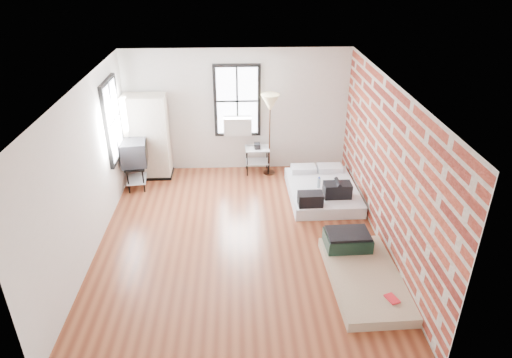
{
  "coord_description": "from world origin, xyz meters",
  "views": [
    {
      "loc": [
        -0.01,
        -6.82,
        4.75
      ],
      "look_at": [
        0.3,
        0.3,
        1.07
      ],
      "focal_mm": 32.0,
      "sensor_mm": 36.0,
      "label": 1
    }
  ],
  "objects_px": {
    "mattress_bare": "(361,268)",
    "wardrobe": "(147,137)",
    "tv_stand": "(134,154)",
    "mattress_main": "(322,190)",
    "side_table": "(257,153)",
    "floor_lamp": "(270,106)"
  },
  "relations": [
    {
      "from": "tv_stand",
      "to": "wardrobe",
      "type": "bearing_deg",
      "value": 59.82
    },
    {
      "from": "mattress_main",
      "to": "mattress_bare",
      "type": "bearing_deg",
      "value": -87.09
    },
    {
      "from": "mattress_bare",
      "to": "side_table",
      "type": "xyz_separation_m",
      "value": [
        -1.48,
        3.8,
        0.36
      ]
    },
    {
      "from": "mattress_bare",
      "to": "wardrobe",
      "type": "relative_size",
      "value": 1.09
    },
    {
      "from": "mattress_main",
      "to": "mattress_bare",
      "type": "distance_m",
      "value": 2.56
    },
    {
      "from": "mattress_main",
      "to": "mattress_bare",
      "type": "xyz_separation_m",
      "value": [
        0.17,
        -2.55,
        -0.03
      ]
    },
    {
      "from": "mattress_bare",
      "to": "floor_lamp",
      "type": "xyz_separation_m",
      "value": [
        -1.21,
        3.73,
        1.49
      ]
    },
    {
      "from": "side_table",
      "to": "floor_lamp",
      "type": "relative_size",
      "value": 0.38
    },
    {
      "from": "wardrobe",
      "to": "tv_stand",
      "type": "bearing_deg",
      "value": -113.59
    },
    {
      "from": "mattress_main",
      "to": "floor_lamp",
      "type": "relative_size",
      "value": 1.01
    },
    {
      "from": "tv_stand",
      "to": "mattress_bare",
      "type": "bearing_deg",
      "value": -44.87
    },
    {
      "from": "mattress_bare",
      "to": "tv_stand",
      "type": "bearing_deg",
      "value": 140.15
    },
    {
      "from": "wardrobe",
      "to": "floor_lamp",
      "type": "bearing_deg",
      "value": -0.26
    },
    {
      "from": "floor_lamp",
      "to": "side_table",
      "type": "bearing_deg",
      "value": 165.58
    },
    {
      "from": "mattress_main",
      "to": "side_table",
      "type": "xyz_separation_m",
      "value": [
        -1.31,
        1.25,
        0.33
      ]
    },
    {
      "from": "wardrobe",
      "to": "floor_lamp",
      "type": "distance_m",
      "value": 2.79
    },
    {
      "from": "mattress_main",
      "to": "tv_stand",
      "type": "height_order",
      "value": "tv_stand"
    },
    {
      "from": "mattress_main",
      "to": "side_table",
      "type": "height_order",
      "value": "side_table"
    },
    {
      "from": "side_table",
      "to": "tv_stand",
      "type": "bearing_deg",
      "value": -167.93
    },
    {
      "from": "wardrobe",
      "to": "mattress_main",
      "type": "bearing_deg",
      "value": -17.7
    },
    {
      "from": "mattress_main",
      "to": "tv_stand",
      "type": "distance_m",
      "value": 4.06
    },
    {
      "from": "wardrobe",
      "to": "tv_stand",
      "type": "height_order",
      "value": "wardrobe"
    }
  ]
}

